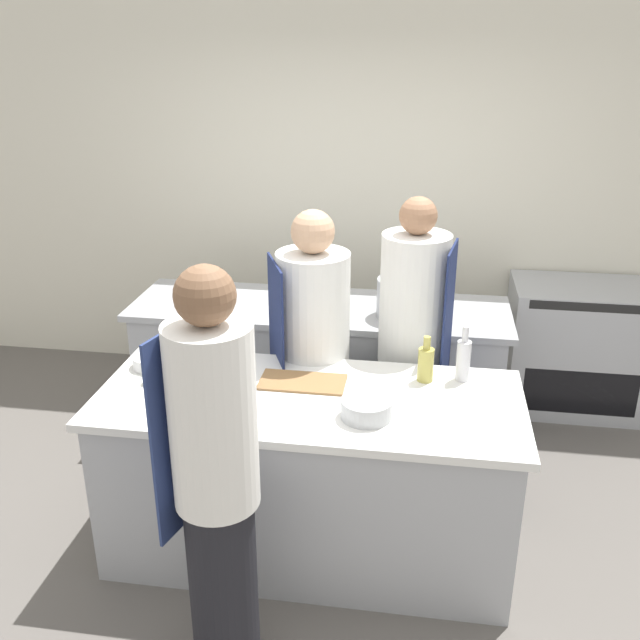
% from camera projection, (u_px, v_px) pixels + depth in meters
% --- Properties ---
extents(ground_plane, '(16.00, 16.00, 0.00)m').
position_uv_depth(ground_plane, '(310.00, 544.00, 3.73)').
color(ground_plane, '#605B56').
extents(wall_back, '(8.00, 0.06, 2.80)m').
position_uv_depth(wall_back, '(358.00, 194.00, 5.15)').
color(wall_back, silver).
rests_on(wall_back, ground_plane).
extents(prep_counter, '(2.04, 0.86, 0.88)m').
position_uv_depth(prep_counter, '(309.00, 473.00, 3.57)').
color(prep_counter, '#A8AAAF').
rests_on(prep_counter, ground_plane).
extents(pass_counter, '(2.39, 0.72, 0.88)m').
position_uv_depth(pass_counter, '(319.00, 368.00, 4.67)').
color(pass_counter, '#A8AAAF').
rests_on(pass_counter, ground_plane).
extents(oven_range, '(0.93, 0.60, 0.90)m').
position_uv_depth(oven_range, '(576.00, 347.00, 4.96)').
color(oven_range, '#A8AAAF').
rests_on(oven_range, ground_plane).
extents(chef_at_prep_near, '(0.38, 0.36, 1.77)m').
position_uv_depth(chef_at_prep_near, '(216.00, 482.00, 2.73)').
color(chef_at_prep_near, black).
rests_on(chef_at_prep_near, ground_plane).
extents(chef_at_stove, '(0.41, 0.39, 1.71)m').
position_uv_depth(chef_at_stove, '(412.00, 348.00, 3.97)').
color(chef_at_stove, black).
rests_on(chef_at_stove, ground_plane).
extents(chef_at_pass_far, '(0.46, 0.45, 1.66)m').
position_uv_depth(chef_at_pass_far, '(313.00, 360.00, 3.89)').
color(chef_at_pass_far, black).
rests_on(chef_at_pass_far, ground_plane).
extents(bottle_olive_oil, '(0.07, 0.07, 0.19)m').
position_uv_depth(bottle_olive_oil, '(156.00, 367.00, 3.52)').
color(bottle_olive_oil, '#19471E').
rests_on(bottle_olive_oil, prep_counter).
extents(bottle_vinegar, '(0.08, 0.08, 0.24)m').
position_uv_depth(bottle_vinegar, '(426.00, 363.00, 3.52)').
color(bottle_vinegar, '#B2A84C').
rests_on(bottle_vinegar, prep_counter).
extents(bottle_wine, '(0.07, 0.07, 0.29)m').
position_uv_depth(bottle_wine, '(463.00, 359.00, 3.52)').
color(bottle_wine, silver).
rests_on(bottle_wine, prep_counter).
extents(bowl_mixing_large, '(0.21, 0.21, 0.06)m').
position_uv_depth(bowl_mixing_large, '(153.00, 361.00, 3.69)').
color(bowl_mixing_large, white).
rests_on(bowl_mixing_large, prep_counter).
extents(bowl_prep_small, '(0.27, 0.27, 0.09)m').
position_uv_depth(bowl_prep_small, '(226.00, 384.00, 3.41)').
color(bowl_prep_small, navy).
rests_on(bowl_prep_small, prep_counter).
extents(bowl_ceramic_blue, '(0.23, 0.23, 0.09)m').
position_uv_depth(bowl_ceramic_blue, '(366.00, 409.00, 3.20)').
color(bowl_ceramic_blue, '#B7BABC').
rests_on(bowl_ceramic_blue, prep_counter).
extents(cutting_board, '(0.42, 0.22, 0.01)m').
position_uv_depth(cutting_board, '(302.00, 382.00, 3.52)').
color(cutting_board, olive).
rests_on(cutting_board, prep_counter).
extents(stockpot, '(0.29, 0.29, 0.24)m').
position_uv_depth(stockpot, '(401.00, 298.00, 4.31)').
color(stockpot, '#A8AAAF').
rests_on(stockpot, pass_counter).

